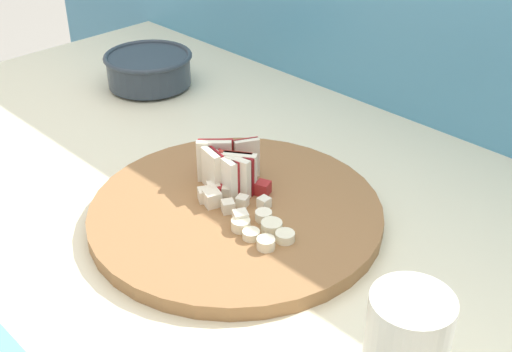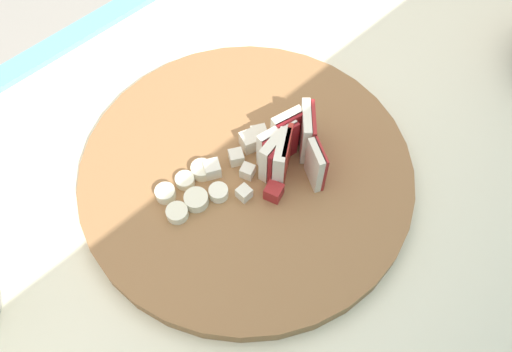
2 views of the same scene
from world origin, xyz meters
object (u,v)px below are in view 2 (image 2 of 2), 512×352
Objects in this scene: cutting_board at (246,172)px; banana_slice_rows at (191,192)px; apple_wedge_fan at (289,146)px; apple_dice_pile at (253,158)px.

cutting_board is 0.08m from banana_slice_rows.
banana_slice_rows is (0.07, -0.02, 0.02)m from cutting_board.
cutting_board is 4.25× the size of apple_wedge_fan.
apple_dice_pile is (0.03, -0.03, -0.02)m from apple_wedge_fan.
apple_dice_pile is 1.26× the size of banana_slice_rows.
apple_wedge_fan is at bearing 139.05° from apple_dice_pile.
cutting_board is at bearing 166.16° from banana_slice_rows.
apple_dice_pile is 0.09m from banana_slice_rows.
apple_wedge_fan is 0.13m from banana_slice_rows.
apple_dice_pile reaches higher than banana_slice_rows.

